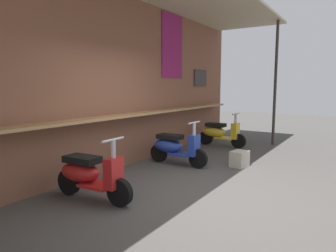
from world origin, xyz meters
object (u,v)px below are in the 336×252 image
(scooter_red, at_px, (89,174))
(scooter_blue, at_px, (175,147))
(scooter_yellow, at_px, (219,133))
(merchandise_crate, at_px, (239,159))

(scooter_red, relative_size, scooter_blue, 1.00)
(scooter_yellow, distance_m, merchandise_crate, 2.29)
(scooter_red, xyz_separation_m, scooter_blue, (2.48, 0.00, 0.00))
(scooter_blue, bearing_deg, scooter_red, -88.78)
(scooter_red, distance_m, merchandise_crate, 3.31)
(scooter_red, height_order, scooter_yellow, same)
(scooter_blue, xyz_separation_m, merchandise_crate, (0.57, -1.27, -0.22))
(scooter_blue, distance_m, scooter_yellow, 2.46)
(scooter_red, distance_m, scooter_yellow, 4.94)
(scooter_blue, relative_size, scooter_yellow, 1.00)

